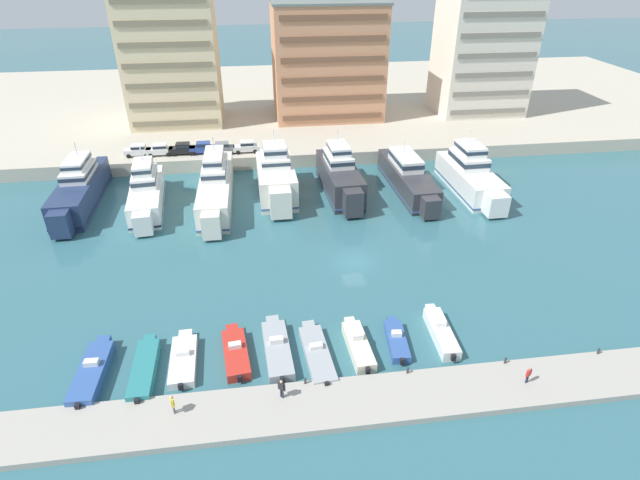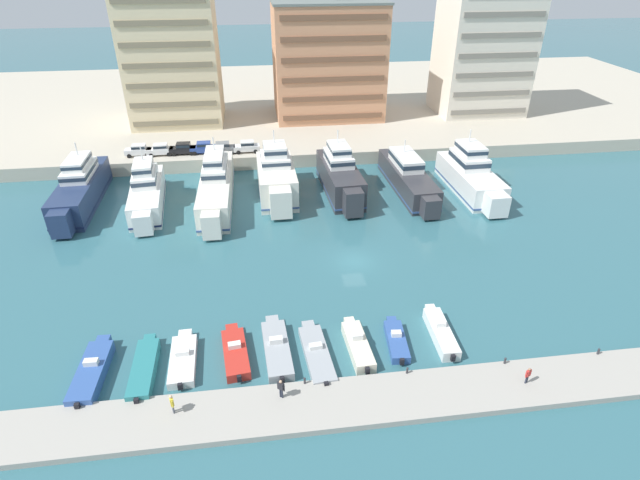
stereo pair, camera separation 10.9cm
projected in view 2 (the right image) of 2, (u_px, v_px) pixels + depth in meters
name	position (u px, v px, depth m)	size (l,w,h in m)	color
ground_plane	(354.00, 262.00, 55.96)	(400.00, 400.00, 0.00)	#336670
quay_promenade	(300.00, 102.00, 109.49)	(180.00, 70.00, 2.10)	#BCB29E
pier_dock	(403.00, 397.00, 38.80)	(120.00, 4.84, 0.55)	#A8A399
yacht_navy_far_left	(80.00, 189.00, 67.29)	(4.54, 19.75, 7.98)	navy
yacht_white_left	(147.00, 192.00, 66.81)	(5.34, 17.32, 7.74)	white
yacht_ivory_mid_left	(216.00, 185.00, 68.15)	(4.27, 22.19, 8.27)	silver
yacht_ivory_center_left	(277.00, 178.00, 69.50)	(5.25, 15.59, 8.91)	silver
yacht_charcoal_center	(340.00, 176.00, 70.41)	(5.03, 16.96, 8.57)	#333338
yacht_charcoal_center_right	(408.00, 177.00, 71.68)	(4.65, 19.82, 6.63)	#333338
yacht_white_mid_right	(471.00, 175.00, 71.15)	(5.18, 17.84, 8.37)	white
motorboat_blue_far_left	(92.00, 371.00, 40.75)	(2.25, 7.90, 1.54)	#33569E
motorboat_teal_left	(144.00, 369.00, 41.10)	(1.89, 7.64, 1.00)	teal
motorboat_white_mid_left	(183.00, 359.00, 42.21)	(2.31, 6.92, 1.18)	white
motorboat_red_center_left	(235.00, 352.00, 42.81)	(2.60, 6.88, 1.30)	red
motorboat_grey_center	(277.00, 348.00, 43.24)	(2.51, 8.14, 1.38)	#9EA3A8
motorboat_grey_center_right	(316.00, 353.00, 42.84)	(2.57, 8.09, 1.10)	#9EA3A8
motorboat_cream_mid_right	(358.00, 345.00, 43.50)	(2.01, 6.81, 1.58)	beige
motorboat_blue_right	(396.00, 340.00, 44.23)	(2.04, 5.95, 1.17)	#33569E
motorboat_white_far_right	(440.00, 332.00, 44.92)	(1.81, 7.16, 1.48)	white
car_white_far_left	(139.00, 150.00, 78.04)	(4.13, 1.97, 1.80)	white
car_white_left	(160.00, 149.00, 78.26)	(4.18, 2.08, 1.80)	white
car_black_mid_left	(183.00, 148.00, 78.67)	(4.12, 1.96, 1.80)	black
car_blue_center_left	(203.00, 147.00, 79.00)	(4.13, 1.99, 1.80)	#28428E
car_grey_center	(222.00, 148.00, 78.88)	(4.18, 2.08, 1.80)	slate
car_white_center_right	(247.00, 146.00, 79.42)	(4.15, 2.02, 1.80)	white
apartment_block_far_left	(172.00, 56.00, 88.28)	(16.26, 13.23, 25.17)	beige
apartment_block_left	(327.00, 59.00, 93.05)	(20.16, 15.56, 22.38)	tan
apartment_block_mid_left	(485.00, 38.00, 92.99)	(16.32, 12.75, 29.17)	silver
pedestrian_near_edge	(528.00, 374.00, 39.25)	(0.55, 0.37, 1.56)	#282D3D
pedestrian_mid_deck	(172.00, 402.00, 36.66)	(0.38, 0.65, 1.77)	#4C515B
pedestrian_far_side	(281.00, 387.00, 37.91)	(0.57, 0.48, 1.77)	#282D3D
bollard_west	(305.00, 380.00, 39.49)	(0.20, 0.20, 0.61)	#2D2D33
bollard_west_mid	(407.00, 370.00, 40.45)	(0.20, 0.20, 0.61)	#2D2D33
bollard_east_mid	(505.00, 360.00, 41.40)	(0.20, 0.20, 0.61)	#2D2D33
bollard_east	(599.00, 351.00, 42.35)	(0.20, 0.20, 0.61)	#2D2D33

